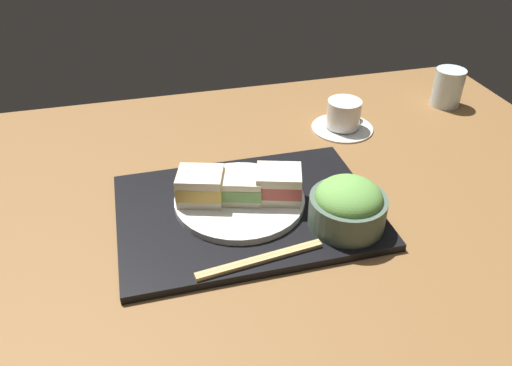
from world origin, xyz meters
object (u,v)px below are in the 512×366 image
at_px(sandwich_middle, 239,186).
at_px(salad_bowl, 348,205).
at_px(sandwich_far, 279,184).
at_px(drinking_glass, 448,87).
at_px(chopsticks_pair, 260,260).
at_px(sandwich_near, 200,185).
at_px(coffee_cup, 344,117).
at_px(sandwich_plate, 240,200).

xyz_separation_m(sandwich_middle, salad_bowl, (0.16, -0.10, 0.00)).
bearing_deg(sandwich_far, drinking_glass, 30.21).
xyz_separation_m(salad_bowl, chopsticks_pair, (-0.16, -0.05, -0.04)).
distance_m(sandwich_middle, sandwich_far, 0.07).
bearing_deg(drinking_glass, salad_bowl, -137.77).
bearing_deg(sandwich_middle, salad_bowl, -32.89).
distance_m(sandwich_near, coffee_cup, 0.42).
relative_size(sandwich_middle, drinking_glass, 1.04).
xyz_separation_m(sandwich_plate, drinking_glass, (0.59, 0.29, 0.03)).
xyz_separation_m(sandwich_plate, coffee_cup, (0.29, 0.23, 0.01)).
bearing_deg(drinking_glass, sandwich_far, -149.79).
height_order(salad_bowl, drinking_glass, salad_bowl).
bearing_deg(drinking_glass, sandwich_middle, -153.98).
distance_m(sandwich_far, drinking_glass, 0.60).
bearing_deg(sandwich_plate, sandwich_far, -14.29).
relative_size(sandwich_middle, coffee_cup, 0.68).
relative_size(chopsticks_pair, drinking_glass, 2.26).
xyz_separation_m(sandwich_near, coffee_cup, (0.36, 0.22, -0.02)).
bearing_deg(salad_bowl, sandwich_middle, 147.11).
bearing_deg(drinking_glass, sandwich_plate, -153.98).
xyz_separation_m(sandwich_middle, chopsticks_pair, (-0.00, -0.15, -0.03)).
xyz_separation_m(sandwich_far, chopsticks_pair, (-0.07, -0.14, -0.04)).
xyz_separation_m(sandwich_plate, sandwich_far, (0.07, -0.02, 0.03)).
height_order(sandwich_middle, coffee_cup, sandwich_middle).
height_order(sandwich_near, drinking_glass, drinking_glass).
relative_size(chopsticks_pair, coffee_cup, 1.48).
bearing_deg(sandwich_far, coffee_cup, 47.70).
bearing_deg(chopsticks_pair, drinking_glass, 36.69).
distance_m(sandwich_far, salad_bowl, 0.13).
xyz_separation_m(sandwich_middle, drinking_glass, (0.59, 0.29, -0.00)).
height_order(sandwich_far, coffee_cup, sandwich_far).
bearing_deg(sandwich_middle, coffee_cup, 38.50).
xyz_separation_m(sandwich_plate, sandwich_near, (-0.07, 0.02, 0.03)).
bearing_deg(chopsticks_pair, sandwich_far, 63.12).
xyz_separation_m(coffee_cup, drinking_glass, (0.29, 0.05, 0.02)).
bearing_deg(chopsticks_pair, sandwich_near, 110.22).
distance_m(sandwich_far, coffee_cup, 0.34).
height_order(sandwich_near, sandwich_middle, sandwich_near).
relative_size(sandwich_plate, chopsticks_pair, 1.12).
height_order(sandwich_middle, salad_bowl, salad_bowl).
relative_size(sandwich_plate, drinking_glass, 2.52).
height_order(sandwich_plate, drinking_glass, drinking_glass).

